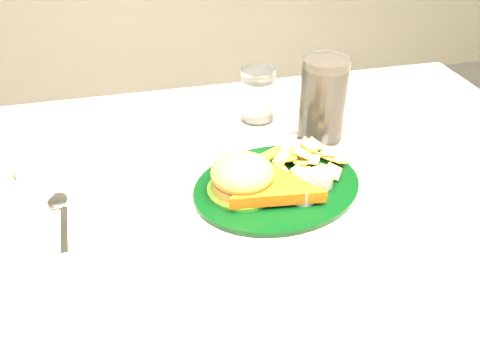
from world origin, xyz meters
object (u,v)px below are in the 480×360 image
Objects in this scene: dinner_plate at (278,172)px; fork_napkin at (317,159)px; water_glass at (258,95)px; cola_glass at (323,99)px; table at (240,341)px.

fork_napkin is at bearing 15.75° from dinner_plate.
cola_glass reaches higher than water_glass.
water_glass reaches higher than fork_napkin.
fork_napkin is (0.09, 0.06, -0.03)m from dinner_plate.
water_glass is 0.70× the size of fork_napkin.
fork_napkin is (-0.04, -0.08, -0.07)m from cola_glass.
cola_glass is (0.13, 0.14, 0.05)m from dinner_plate.
cola_glass reaches higher than fork_napkin.
table is 4.33× the size of dinner_plate.
fork_napkin is (0.15, 0.04, 0.38)m from table.
cola_glass is (0.18, 0.12, 0.45)m from table.
water_glass reaches higher than dinner_plate.
dinner_plate is 0.20m from cola_glass.
fork_napkin reaches higher than table.
dinner_plate is at bearing -178.56° from fork_napkin.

